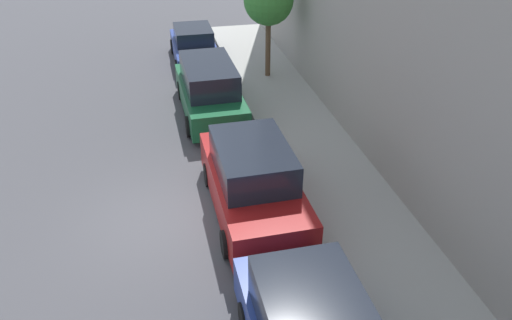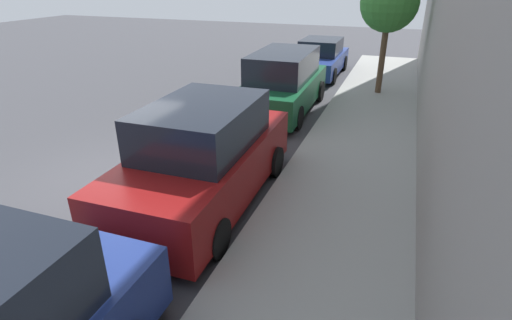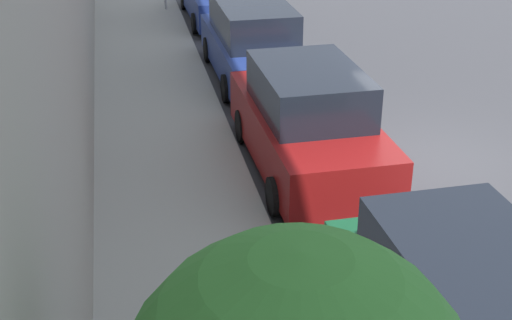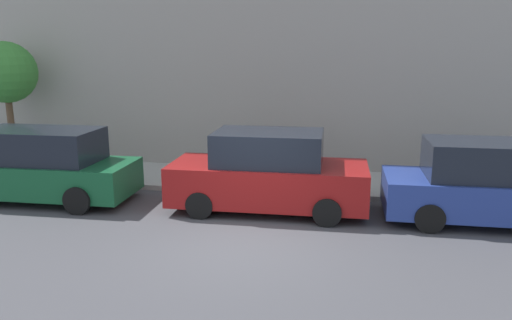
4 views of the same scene
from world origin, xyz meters
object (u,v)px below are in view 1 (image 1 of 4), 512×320
parked_suv_third (253,182)px  street_tree (269,1)px  parked_minivan_fourth (209,90)px  parked_sedan_fifth (194,46)px

parked_suv_third → street_tree: (2.53, 8.81, 2.25)m
parked_minivan_fourth → parked_suv_third: bearing=-87.6°
parked_minivan_fourth → street_tree: 4.55m
parked_sedan_fifth → parked_minivan_fourth: bearing=-90.7°
parked_suv_third → parked_minivan_fourth: 6.02m
parked_minivan_fourth → parked_sedan_fifth: size_ratio=1.10×
parked_minivan_fourth → parked_sedan_fifth: parked_minivan_fourth is taller
parked_sedan_fifth → street_tree: 4.52m
parked_suv_third → parked_sedan_fifth: 11.46m
parked_suv_third → parked_sedan_fifth: (-0.19, 11.45, -0.21)m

